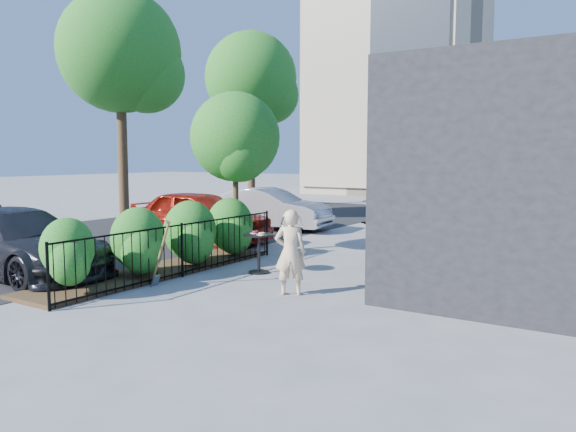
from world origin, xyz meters
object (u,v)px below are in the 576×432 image
Objects in this scene: street_tree_far at (251,84)px; shovel at (160,257)px; car_red at (199,216)px; car_silver at (269,209)px; patio_tree at (236,142)px; woman at (290,252)px; street_tree_near at (120,59)px; car_darkgrey at (18,242)px; cafe_table at (259,246)px.

street_tree_far is 6.44× the size of shovel.
car_silver is (0.06, 3.40, -0.06)m from car_red.
patio_tree is 4.81m from woman.
street_tree_near is at bearing 157.43° from patio_tree.
street_tree_near is at bearing 141.89° from shovel.
street_tree_far is at bearing 120.38° from shovel.
car_darkgrey is (-5.59, -1.56, -0.07)m from woman.
woman is (11.04, -14.02, -5.17)m from street_tree_far.
street_tree_far is at bearing 124.51° from patio_tree.
patio_tree is 4.34m from shovel.
street_tree_near is 1.77× the size of car_darkgrey.
woman is at bearing -40.15° from patio_tree.
car_silver is at bearing 122.69° from cafe_table.
woman is at bearing -125.11° from car_red.
street_tree_near is (-7.70, 3.20, 3.15)m from patio_tree.
car_red is 3.40m from car_silver.
car_darkgrey is at bearing -166.55° from shovel.
patio_tree is 4.53× the size of cafe_table.
street_tree_far reaches higher than car_darkgrey.
car_darkgrey is (5.45, -7.58, -5.24)m from street_tree_near.
patio_tree is 0.90× the size of car_red.
car_silver reaches higher than shovel.
patio_tree is at bearing -161.54° from car_silver.
woman is at bearing 18.55° from shovel.
car_silver is at bearing -83.53° from woman.
car_red reaches higher than shovel.
shovel is at bearing -74.74° from car_darkgrey.
cafe_table is 4.67m from car_red.
car_red is at bearing 146.61° from cafe_table.
patio_tree is at bearing -70.46° from woman.
car_red is (-2.09, 0.96, -2.02)m from patio_tree.
woman reaches higher than car_silver.
patio_tree is 2.62× the size of woman.
patio_tree is 0.94× the size of car_silver.
cafe_table is at bearing -26.82° from street_tree_near.
patio_tree is at bearing -25.36° from car_darkgrey.
street_tree_near is 5.51× the size of woman.
car_red is at bearing 0.12° from car_darkgrey.
woman reaches higher than car_red.
car_red reaches higher than cafe_table.
shovel is at bearing -74.77° from patio_tree.
car_darkgrey is at bearing -117.17° from patio_tree.
car_darkgrey is (-3.23, -0.77, 0.12)m from shovel.
cafe_table is 0.20× the size of car_red.
shovel is (8.68, -6.81, -5.35)m from street_tree_near.
car_silver is (-3.01, 7.98, 0.12)m from shovel.
car_red is (5.61, -10.24, -5.17)m from street_tree_far.
car_darkgrey reaches higher than cafe_table.
street_tree_near is at bearing 153.18° from cafe_table.
patio_tree is 0.48× the size of street_tree_far.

